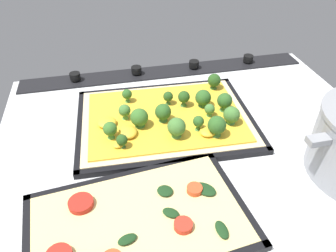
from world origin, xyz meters
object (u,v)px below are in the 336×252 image
Objects in this scene: baking_tray_front at (165,121)px; broccoli_pizza at (169,116)px; baking_tray_back at (139,222)px; veggie_pizza_back at (137,221)px.

baking_tray_front is 2.02cm from broccoli_pizza.
baking_tray_back is (9.60, 25.31, 0.02)cm from baking_tray_front.
broccoli_pizza is (-0.78, 0.81, 1.68)cm from baking_tray_front.
veggie_pizza_back reaches higher than baking_tray_front.
broccoli_pizza reaches higher than baking_tray_back.
broccoli_pizza reaches higher than baking_tray_front.
baking_tray_back is at bearing 69.23° from baking_tray_front.
baking_tray_front is 27.07cm from baking_tray_back.
baking_tray_front is 1.16× the size of veggie_pizza_back.
veggie_pizza_back reaches higher than baking_tray_back.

